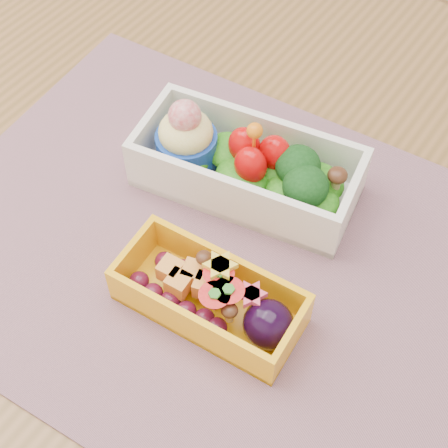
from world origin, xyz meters
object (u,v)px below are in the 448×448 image
Objects in this scene: table at (211,277)px; bento_white at (246,166)px; placemat at (213,251)px; bento_yellow at (213,298)px.

bento_white is (0.01, 0.05, 0.13)m from table.
bento_yellow is (0.03, -0.05, 0.02)m from placemat.
table is at bearing 130.72° from placemat.
bento_white is 1.38× the size of bento_yellow.
bento_white is at bearing 82.32° from table.
bento_white reaches higher than placemat.
table is 0.14m from bento_white.
table is 0.11m from placemat.
bento_yellow is at bearing -54.29° from placemat.
bento_yellow is at bearing -77.58° from bento_white.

